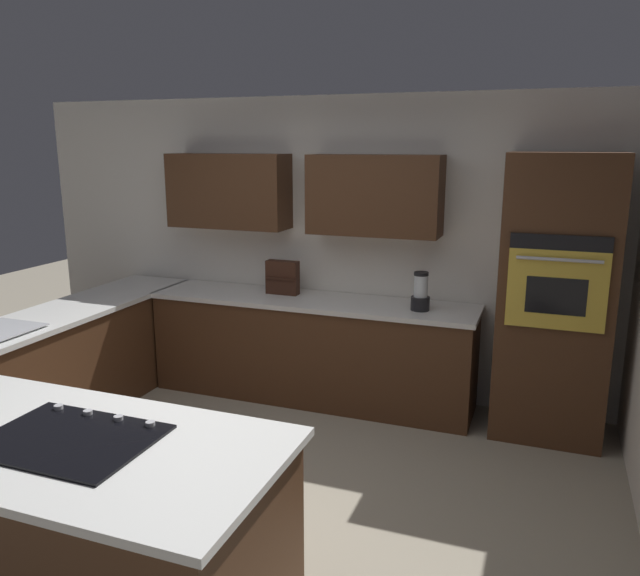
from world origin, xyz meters
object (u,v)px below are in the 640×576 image
Objects in this scene: wall_oven at (555,299)px; blender at (421,294)px; cooktop at (70,438)px; spice_rack at (283,277)px.

blender is at bearing 2.07° from wall_oven.
wall_oven is 2.82× the size of cooktop.
blender is 1.04× the size of spice_rack.
cooktop is at bearing 94.48° from spice_rack.
cooktop is 2.90m from spice_rack.
spice_rack is at bearing -85.52° from cooktop.
cooktop is 2.95m from blender.
wall_oven is 1.00m from blender.
wall_oven is 3.46m from cooktop.
wall_oven is 2.25m from spice_rack.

